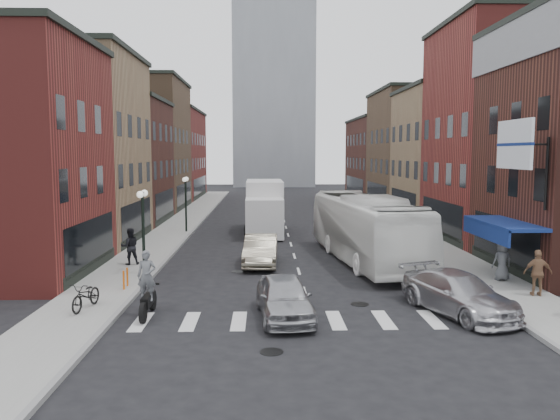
# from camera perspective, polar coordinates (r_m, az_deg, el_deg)

# --- Properties ---
(ground) EXTENTS (160.00, 160.00, 0.00)m
(ground) POSITION_cam_1_polar(r_m,az_deg,el_deg) (22.42, 2.78, -9.16)
(ground) COLOR black
(ground) RESTS_ON ground
(sidewalk_left) EXTENTS (3.00, 74.00, 0.15)m
(sidewalk_left) POSITION_cam_1_polar(r_m,az_deg,el_deg) (44.48, -10.44, -1.57)
(sidewalk_left) COLOR gray
(sidewalk_left) RESTS_ON ground
(sidewalk_right) EXTENTS (3.00, 74.00, 0.15)m
(sidewalk_right) POSITION_cam_1_polar(r_m,az_deg,el_deg) (45.12, 11.43, -1.48)
(sidewalk_right) COLOR gray
(sidewalk_right) RESTS_ON ground
(curb_left) EXTENTS (0.20, 74.00, 0.16)m
(curb_left) POSITION_cam_1_polar(r_m,az_deg,el_deg) (44.28, -8.52, -1.67)
(curb_left) COLOR gray
(curb_left) RESTS_ON ground
(curb_right) EXTENTS (0.20, 74.00, 0.16)m
(curb_right) POSITION_cam_1_polar(r_m,az_deg,el_deg) (44.82, 9.56, -1.59)
(curb_right) COLOR gray
(curb_right) RESTS_ON ground
(crosswalk_stripes) EXTENTS (12.00, 2.20, 0.01)m
(crosswalk_stripes) POSITION_cam_1_polar(r_m,az_deg,el_deg) (19.55, 3.47, -11.45)
(crosswalk_stripes) COLOR silver
(crosswalk_stripes) RESTS_ON ground
(bldg_left_mid_a) EXTENTS (10.30, 10.20, 12.30)m
(bldg_left_mid_a) POSITION_cam_1_polar(r_m,az_deg,el_deg) (37.98, -22.27, 6.00)
(bldg_left_mid_a) COLOR #9E7A57
(bldg_left_mid_a) RESTS_ON ground
(bldg_left_mid_b) EXTENTS (10.30, 10.20, 10.30)m
(bldg_left_mid_b) POSITION_cam_1_polar(r_m,az_deg,el_deg) (47.48, -17.98, 4.86)
(bldg_left_mid_b) COLOR #431E17
(bldg_left_mid_b) RESTS_ON ground
(bldg_left_far_a) EXTENTS (10.30, 12.20, 13.30)m
(bldg_left_far_a) POSITION_cam_1_polar(r_m,az_deg,el_deg) (58.12, -14.98, 6.58)
(bldg_left_far_a) COLOR brown
(bldg_left_far_a) RESTS_ON ground
(bldg_left_far_b) EXTENTS (10.30, 16.20, 11.30)m
(bldg_left_far_b) POSITION_cam_1_polar(r_m,az_deg,el_deg) (71.81, -12.38, 5.70)
(bldg_left_far_b) COLOR maroon
(bldg_left_far_b) RESTS_ON ground
(bldg_right_mid_a) EXTENTS (10.30, 10.20, 14.30)m
(bldg_right_mid_a) POSITION_cam_1_polar(r_m,az_deg,el_deg) (39.31, 23.68, 7.39)
(bldg_right_mid_a) COLOR maroon
(bldg_right_mid_a) RESTS_ON ground
(bldg_right_mid_b) EXTENTS (10.30, 10.20, 11.30)m
(bldg_right_mid_b) POSITION_cam_1_polar(r_m,az_deg,el_deg) (48.53, 18.55, 5.45)
(bldg_right_mid_b) COLOR #9E7A57
(bldg_right_mid_b) RESTS_ON ground
(bldg_right_far_a) EXTENTS (10.30, 12.20, 12.30)m
(bldg_right_far_a) POSITION_cam_1_polar(r_m,az_deg,el_deg) (58.98, 14.87, 6.09)
(bldg_right_far_a) COLOR brown
(bldg_right_far_a) RESTS_ON ground
(bldg_right_far_b) EXTENTS (10.30, 16.20, 10.30)m
(bldg_right_far_b) POSITION_cam_1_polar(r_m,az_deg,el_deg) (72.52, 11.71, 5.32)
(bldg_right_far_b) COLOR #431E17
(bldg_right_far_b) RESTS_ON ground
(awning_blue) EXTENTS (1.80, 5.00, 0.78)m
(awning_blue) POSITION_cam_1_polar(r_m,az_deg,el_deg) (26.51, 21.99, -1.44)
(awning_blue) COLOR navy
(awning_blue) RESTS_ON ground
(billboard_sign) EXTENTS (1.52, 3.00, 3.70)m
(billboard_sign) POSITION_cam_1_polar(r_m,az_deg,el_deg) (24.35, 23.47, 6.15)
(billboard_sign) COLOR black
(billboard_sign) RESTS_ON ground
(distant_tower) EXTENTS (14.00, 14.00, 50.00)m
(distant_tower) POSITION_cam_1_polar(r_m,az_deg,el_deg) (101.41, -0.69, 16.89)
(distant_tower) COLOR #9399A0
(distant_tower) RESTS_ON ground
(streetlamp_near) EXTENTS (0.32, 1.22, 4.11)m
(streetlamp_near) POSITION_cam_1_polar(r_m,az_deg,el_deg) (26.37, -14.13, -0.60)
(streetlamp_near) COLOR black
(streetlamp_near) RESTS_ON ground
(streetlamp_far) EXTENTS (0.32, 1.22, 4.11)m
(streetlamp_far) POSITION_cam_1_polar(r_m,az_deg,el_deg) (40.09, -9.83, 1.70)
(streetlamp_far) COLOR black
(streetlamp_far) RESTS_ON ground
(bike_rack) EXTENTS (0.08, 0.68, 0.80)m
(bike_rack) POSITION_cam_1_polar(r_m,az_deg,el_deg) (24.21, -15.84, -6.90)
(bike_rack) COLOR #D8590C
(bike_rack) RESTS_ON sidewalk_left
(box_truck) EXTENTS (2.75, 8.71, 3.78)m
(box_truck) POSITION_cam_1_polar(r_m,az_deg,el_deg) (39.89, -1.63, 0.26)
(box_truck) COLOR silver
(box_truck) RESTS_ON ground
(motorcycle_rider) EXTENTS (0.66, 2.37, 2.41)m
(motorcycle_rider) POSITION_cam_1_polar(r_m,az_deg,el_deg) (20.20, -13.71, -7.72)
(motorcycle_rider) COLOR black
(motorcycle_rider) RESTS_ON ground
(transit_bus) EXTENTS (4.49, 13.23, 3.61)m
(transit_bus) POSITION_cam_1_polar(r_m,az_deg,el_deg) (29.79, 8.90, -1.89)
(transit_bus) COLOR white
(transit_bus) RESTS_ON ground
(sedan_left_near) EXTENTS (2.21, 4.61, 1.52)m
(sedan_left_near) POSITION_cam_1_polar(r_m,az_deg,el_deg) (19.56, 0.45, -9.11)
(sedan_left_near) COLOR #A6A7AB
(sedan_left_near) RESTS_ON ground
(sedan_left_far) EXTENTS (1.85, 4.85, 1.58)m
(sedan_left_far) POSITION_cam_1_polar(r_m,az_deg,el_deg) (28.59, -2.02, -4.22)
(sedan_left_far) COLOR #A89F88
(sedan_left_far) RESTS_ON ground
(curb_car) EXTENTS (3.72, 5.59, 1.50)m
(curb_car) POSITION_cam_1_polar(r_m,az_deg,el_deg) (21.11, 18.15, -8.30)
(curb_car) COLOR silver
(curb_car) RESTS_ON ground
(parked_bicycle) EXTENTS (1.01, 2.05, 1.03)m
(parked_bicycle) POSITION_cam_1_polar(r_m,az_deg,el_deg) (21.40, -19.59, -8.40)
(parked_bicycle) COLOR black
(parked_bicycle) RESTS_ON sidewalk_left
(ped_left_solo) EXTENTS (1.04, 0.81, 1.88)m
(ped_left_solo) POSITION_cam_1_polar(r_m,az_deg,el_deg) (28.98, -15.41, -3.68)
(ped_left_solo) COLOR black
(ped_left_solo) RESTS_ON sidewalk_left
(ped_right_b) EXTENTS (1.16, 0.71, 1.86)m
(ped_right_b) POSITION_cam_1_polar(r_m,az_deg,el_deg) (24.24, 25.34, -5.95)
(ped_right_b) COLOR #855F43
(ped_right_b) RESTS_ON sidewalk_right
(ped_right_c) EXTENTS (0.91, 0.64, 1.77)m
(ped_right_c) POSITION_cam_1_polar(r_m,az_deg,el_deg) (26.49, 22.18, -4.94)
(ped_right_c) COLOR #525559
(ped_right_c) RESTS_ON sidewalk_right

